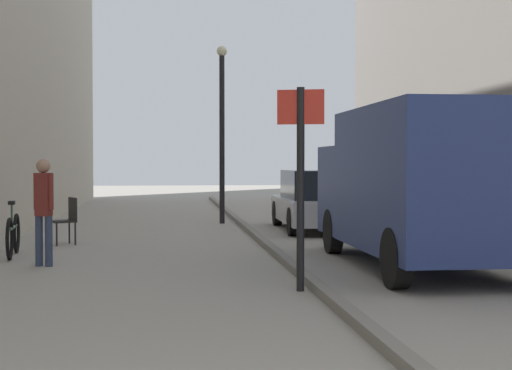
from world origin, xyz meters
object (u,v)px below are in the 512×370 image
object	(u,v)px
parked_car	(318,201)
lamp_post	(222,122)
pedestrian_main_foreground	(44,204)
delivery_van	(419,183)
cafe_chair_near_window	(67,217)
street_sign_post	(301,170)
bicycle_leaning	(13,235)

from	to	relation	value
parked_car	lamp_post	xyz separation A→B (m)	(-2.17, 2.28, 2.01)
pedestrian_main_foreground	lamp_post	distance (m)	9.00
delivery_van	cafe_chair_near_window	bearing A→B (deg)	145.81
parked_car	street_sign_post	xyz separation A→B (m)	(-1.93, -8.62, 0.83)
pedestrian_main_foreground	cafe_chair_near_window	bearing A→B (deg)	-68.75
delivery_van	parked_car	world-z (taller)	delivery_van
delivery_van	bicycle_leaning	size ratio (longest dim) A/B	3.14
pedestrian_main_foreground	parked_car	size ratio (longest dim) A/B	0.40
parked_car	lamp_post	distance (m)	3.74
lamp_post	delivery_van	bearing A→B (deg)	-74.79
bicycle_leaning	lamp_post	bearing A→B (deg)	53.92
pedestrian_main_foreground	cafe_chair_near_window	distance (m)	3.24
lamp_post	bicycle_leaning	bearing A→B (deg)	-121.23
street_sign_post	bicycle_leaning	bearing A→B (deg)	-26.41
pedestrian_main_foreground	delivery_van	world-z (taller)	delivery_van
pedestrian_main_foreground	parked_car	xyz separation A→B (m)	(5.56, 5.87, -0.27)
delivery_van	bicycle_leaning	xyz separation A→B (m)	(-6.57, 2.17, -0.94)
cafe_chair_near_window	bicycle_leaning	bearing A→B (deg)	134.77
pedestrian_main_foreground	street_sign_post	world-z (taller)	street_sign_post
parked_car	bicycle_leaning	xyz separation A→B (m)	(-6.30, -4.53, -0.33)
parked_car	street_sign_post	size ratio (longest dim) A/B	1.63
lamp_post	cafe_chair_near_window	xyz separation A→B (m)	(-3.44, -4.94, -2.18)
pedestrian_main_foreground	street_sign_post	size ratio (longest dim) A/B	0.65
parked_car	cafe_chair_near_window	distance (m)	6.21
street_sign_post	pedestrian_main_foreground	bearing A→B (deg)	-20.44
pedestrian_main_foreground	delivery_van	size ratio (longest dim) A/B	0.31
parked_car	street_sign_post	distance (m)	8.87
delivery_van	street_sign_post	distance (m)	2.93
bicycle_leaning	cafe_chair_near_window	size ratio (longest dim) A/B	1.88
cafe_chair_near_window	pedestrian_main_foreground	bearing A→B (deg)	155.79
delivery_van	parked_car	bearing A→B (deg)	92.60
delivery_van	street_sign_post	xyz separation A→B (m)	(-2.20, -1.92, 0.22)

